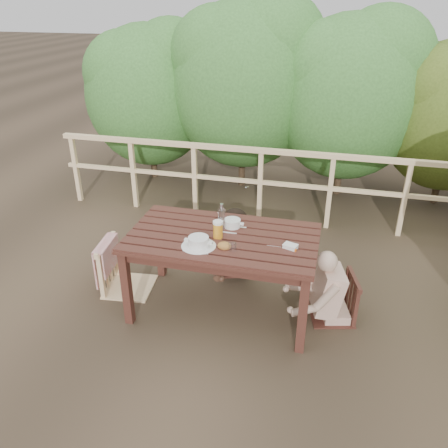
% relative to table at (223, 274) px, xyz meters
% --- Properties ---
extents(ground, '(60.00, 60.00, 0.00)m').
position_rel_table_xyz_m(ground, '(0.00, 0.00, -0.40)').
color(ground, '#4C3B2A').
rests_on(ground, ground).
extents(table, '(1.71, 0.96, 0.79)m').
position_rel_table_xyz_m(table, '(0.00, 0.00, 0.00)').
color(table, '#3D1E17').
rests_on(table, ground).
extents(chair_left, '(0.54, 0.54, 0.99)m').
position_rel_table_xyz_m(chair_left, '(-1.03, 0.09, 0.10)').
color(chair_left, beige).
rests_on(chair_left, ground).
extents(chair_far, '(0.57, 0.57, 0.91)m').
position_rel_table_xyz_m(chair_far, '(-0.07, 0.73, 0.06)').
color(chair_far, '#3D1E17').
rests_on(chair_far, ground).
extents(chair_right, '(0.50, 0.50, 0.82)m').
position_rel_table_xyz_m(chair_right, '(1.04, 0.14, 0.01)').
color(chair_right, '#3D1E17').
rests_on(chair_right, ground).
extents(woman, '(0.65, 0.72, 1.20)m').
position_rel_table_xyz_m(woman, '(-0.07, 0.75, 0.20)').
color(woman, black).
rests_on(woman, ground).
extents(diner_right, '(0.68, 0.60, 1.16)m').
position_rel_table_xyz_m(diner_right, '(1.07, 0.14, 0.19)').
color(diner_right, '#D3A590').
rests_on(diner_right, ground).
extents(railing, '(5.60, 0.10, 1.01)m').
position_rel_table_xyz_m(railing, '(0.00, 2.00, 0.11)').
color(railing, beige).
rests_on(railing, ground).
extents(hedge_row, '(6.60, 1.60, 3.80)m').
position_rel_table_xyz_m(hedge_row, '(0.40, 3.20, 1.50)').
color(hedge_row, '#35662A').
rests_on(hedge_row, ground).
extents(soup_near, '(0.30, 0.30, 0.10)m').
position_rel_table_xyz_m(soup_near, '(-0.16, -0.23, 0.45)').
color(soup_near, white).
rests_on(soup_near, table).
extents(soup_far, '(0.27, 0.27, 0.09)m').
position_rel_table_xyz_m(soup_far, '(0.04, 0.19, 0.44)').
color(soup_far, silver).
rests_on(soup_far, table).
extents(bread_roll, '(0.12, 0.09, 0.07)m').
position_rel_table_xyz_m(bread_roll, '(0.07, -0.21, 0.43)').
color(bread_roll, '#A0632F').
rests_on(bread_roll, table).
extents(beer_glass, '(0.09, 0.09, 0.17)m').
position_rel_table_xyz_m(beer_glass, '(-0.03, -0.04, 0.48)').
color(beer_glass, gold).
rests_on(beer_glass, table).
extents(bottle, '(0.07, 0.07, 0.28)m').
position_rel_table_xyz_m(bottle, '(-0.04, 0.11, 0.54)').
color(bottle, white).
rests_on(bottle, table).
extents(tumbler, '(0.07, 0.07, 0.08)m').
position_rel_table_xyz_m(tumbler, '(0.15, -0.23, 0.44)').
color(tumbler, silver).
rests_on(tumbler, table).
extents(butter_tub, '(0.14, 0.12, 0.05)m').
position_rel_table_xyz_m(butter_tub, '(0.62, -0.08, 0.42)').
color(butter_tub, white).
rests_on(butter_tub, table).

